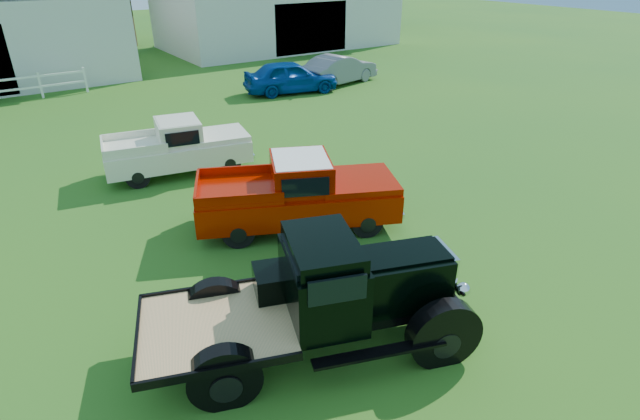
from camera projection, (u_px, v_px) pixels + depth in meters
ground at (344, 278)px, 10.55m from camera, size 120.00×120.00×0.00m
shed_right at (278, 8)px, 36.23m from camera, size 16.80×9.20×5.20m
vintage_flatbed at (316, 296)px, 8.22m from camera, size 5.84×3.83×2.15m
red_pickup at (297, 192)px, 12.18m from camera, size 5.37×3.87×1.83m
white_pickup at (178, 147)px, 15.31m from camera, size 4.72×2.55×1.64m
misc_car_blue at (291, 77)px, 24.35m from camera, size 4.83×2.81×1.55m
misc_car_grey at (339, 69)px, 26.06m from camera, size 4.72×2.45×1.48m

